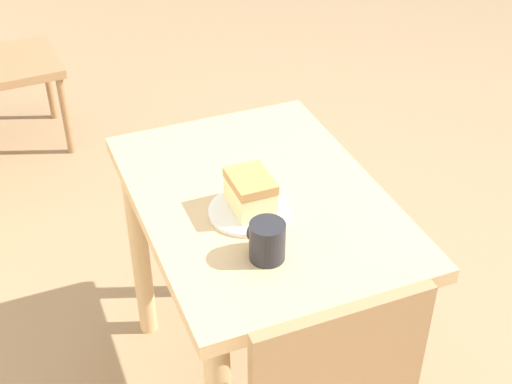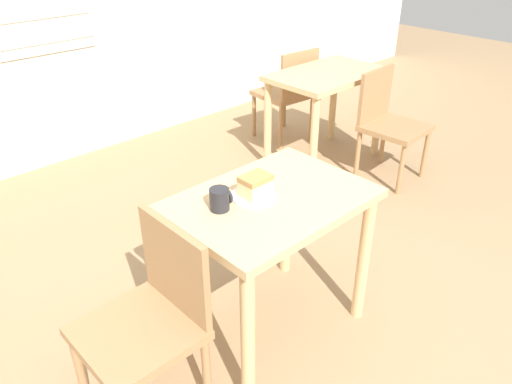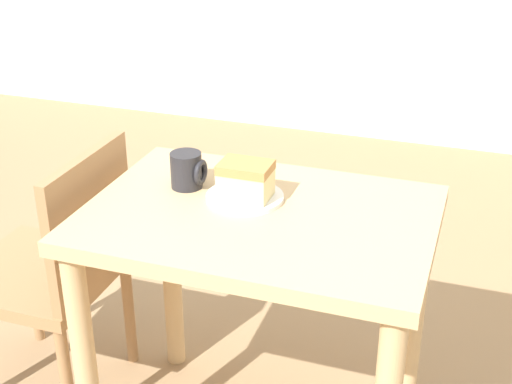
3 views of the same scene
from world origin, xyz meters
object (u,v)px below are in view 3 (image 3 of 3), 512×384
Objects in this scene: chair_near_window at (57,266)px; plate at (245,197)px; dining_table_near at (259,261)px; cake_slice at (246,180)px; coffee_mug at (188,170)px.

plate is (0.58, 0.03, 0.31)m from chair_near_window.
plate is at bearing 136.18° from dining_table_near.
dining_table_near is 0.21m from cake_slice.
dining_table_near is 0.17m from plate.
dining_table_near is 4.31× the size of plate.
coffee_mug reaches higher than plate.
plate is at bearing 92.95° from chair_near_window.
plate is at bearing 122.79° from cake_slice.
plate is 2.09× the size of coffee_mug.
cake_slice reaches higher than plate.
dining_table_near is 6.63× the size of cake_slice.
coffee_mug is at bearing 172.54° from plate.
chair_near_window is 4.10× the size of plate.
dining_table_near is 1.05× the size of chair_near_window.
coffee_mug is at bearing 97.17° from chair_near_window.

